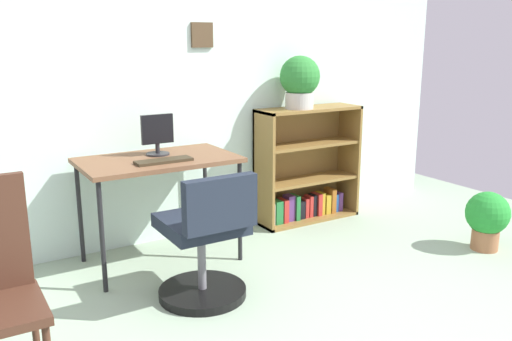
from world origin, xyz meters
TOP-DOWN VIEW (x-y plane):
  - wall_back at (0.00, 2.15)m, footprint 5.20×0.12m
  - desk at (-0.28, 1.72)m, footprint 1.02×0.61m
  - monitor at (-0.24, 1.80)m, footprint 0.22×0.16m
  - keyboard at (-0.29, 1.58)m, footprint 0.37×0.12m
  - office_chair at (-0.27, 1.04)m, footprint 0.52×0.55m
  - bookshelf_low at (1.10, 1.96)m, footprint 0.90×0.30m
  - potted_plant_on_shelf at (1.00, 1.90)m, footprint 0.32×0.32m
  - potted_plant_floor at (1.81, 0.69)m, footprint 0.31×0.31m

SIDE VIEW (x-z plane):
  - potted_plant_floor at x=1.81m, z-range 0.03..0.46m
  - office_chair at x=-0.27m, z-range -0.05..0.73m
  - bookshelf_low at x=1.10m, z-range -0.06..0.89m
  - desk at x=-0.28m, z-range 0.31..1.03m
  - keyboard at x=-0.29m, z-range 0.73..0.74m
  - monitor at x=-0.24m, z-range 0.72..1.00m
  - wall_back at x=0.00m, z-range 0.00..2.31m
  - potted_plant_on_shelf at x=1.00m, z-range 0.97..1.38m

